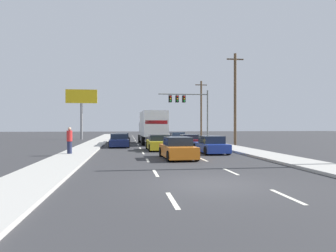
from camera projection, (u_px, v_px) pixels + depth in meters
ground_plane at (152, 143)px, 35.98m from camera, size 140.00×140.00×0.00m
sidewalk_right at (219, 145)px, 31.88m from camera, size 2.41×80.00×0.14m
sidewalk_left at (90, 146)px, 30.17m from camera, size 2.41×80.00×0.14m
lane_markings at (154, 145)px, 33.75m from camera, size 3.54×62.00×0.01m
car_black at (122, 138)px, 37.82m from camera, size 1.87×4.27×1.20m
car_navy at (119, 141)px, 30.30m from camera, size 1.98×4.71×1.29m
box_truck at (152, 126)px, 34.76m from camera, size 2.80×8.53×3.58m
car_yellow at (159, 143)px, 26.21m from camera, size 1.99×4.13×1.30m
car_orange at (178, 149)px, 19.61m from camera, size 1.99×4.22×1.36m
car_white at (177, 138)px, 38.94m from camera, size 2.03×4.64×1.25m
car_maroon at (189, 141)px, 31.46m from camera, size 1.97×4.10×1.18m
car_blue at (211, 145)px, 23.51m from camera, size 1.94×4.31×1.30m
traffic_signal_mast at (185, 102)px, 43.10m from camera, size 6.97×0.69×6.94m
utility_pole_mid at (235, 98)px, 32.67m from camera, size 1.80×0.28×9.57m
utility_pole_far at (201, 109)px, 47.97m from camera, size 1.80×0.28×8.86m
roadside_billboard at (81, 103)px, 46.66m from camera, size 4.59×0.36×7.42m
pedestrian_near_corner at (69, 140)px, 21.58m from camera, size 0.38×0.38×1.82m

